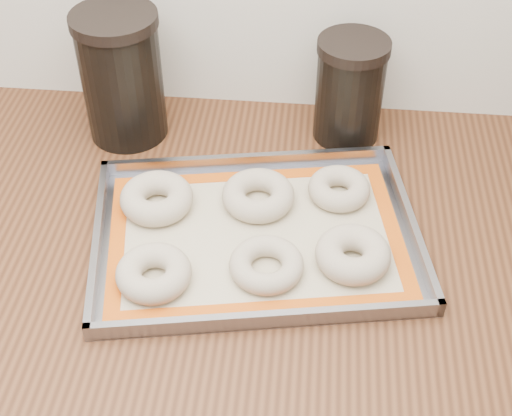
# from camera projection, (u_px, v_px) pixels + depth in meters

# --- Properties ---
(cabinet) EXTENTS (3.00, 0.65, 0.86)m
(cabinet) POSITION_uv_depth(u_px,v_px,m) (374.00, 413.00, 1.35)
(cabinet) COLOR slate
(cabinet) RESTS_ON floor
(countertop) EXTENTS (3.06, 0.68, 0.04)m
(countertop) POSITION_uv_depth(u_px,v_px,m) (409.00, 248.00, 1.04)
(countertop) COLOR brown
(countertop) RESTS_ON cabinet
(baking_tray) EXTENTS (0.51, 0.41, 0.03)m
(baking_tray) POSITION_uv_depth(u_px,v_px,m) (256.00, 235.00, 1.03)
(baking_tray) COLOR gray
(baking_tray) RESTS_ON countertop
(baking_mat) EXTENTS (0.47, 0.36, 0.00)m
(baking_mat) POSITION_uv_depth(u_px,v_px,m) (256.00, 236.00, 1.03)
(baking_mat) COLOR #C6B793
(baking_mat) RESTS_ON baking_tray
(bagel_front_left) EXTENTS (0.11, 0.11, 0.04)m
(bagel_front_left) POSITION_uv_depth(u_px,v_px,m) (154.00, 273.00, 0.95)
(bagel_front_left) COLOR #BDAB92
(bagel_front_left) RESTS_ON baking_mat
(bagel_front_mid) EXTENTS (0.11, 0.11, 0.03)m
(bagel_front_mid) POSITION_uv_depth(u_px,v_px,m) (267.00, 265.00, 0.97)
(bagel_front_mid) COLOR #BDAB92
(bagel_front_mid) RESTS_ON baking_mat
(bagel_front_right) EXTENTS (0.12, 0.12, 0.04)m
(bagel_front_right) POSITION_uv_depth(u_px,v_px,m) (353.00, 254.00, 0.97)
(bagel_front_right) COLOR #BDAB92
(bagel_front_right) RESTS_ON baking_mat
(bagel_back_left) EXTENTS (0.12, 0.12, 0.04)m
(bagel_back_left) POSITION_uv_depth(u_px,v_px,m) (157.00, 198.00, 1.06)
(bagel_back_left) COLOR #BDAB92
(bagel_back_left) RESTS_ON baking_mat
(bagel_back_mid) EXTENTS (0.15, 0.15, 0.04)m
(bagel_back_mid) POSITION_uv_depth(u_px,v_px,m) (258.00, 195.00, 1.07)
(bagel_back_mid) COLOR #BDAB92
(bagel_back_mid) RESTS_ON baking_mat
(bagel_back_right) EXTENTS (0.12, 0.12, 0.03)m
(bagel_back_right) POSITION_uv_depth(u_px,v_px,m) (339.00, 189.00, 1.08)
(bagel_back_right) COLOR #BDAB92
(bagel_back_right) RESTS_ON baking_mat
(canister_left) EXTENTS (0.14, 0.14, 0.22)m
(canister_left) POSITION_uv_depth(u_px,v_px,m) (122.00, 76.00, 1.15)
(canister_left) COLOR black
(canister_left) RESTS_ON countertop
(canister_mid) EXTENTS (0.12, 0.12, 0.18)m
(canister_mid) POSITION_uv_depth(u_px,v_px,m) (350.00, 90.00, 1.15)
(canister_mid) COLOR black
(canister_mid) RESTS_ON countertop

